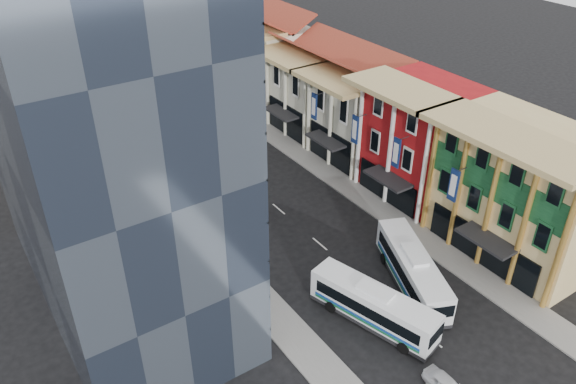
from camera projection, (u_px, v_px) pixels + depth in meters
ground at (441, 347)px, 41.36m from camera, size 200.00×200.00×0.00m
sidewalk_right at (344, 184)px, 60.82m from camera, size 3.00×90.00×0.15m
sidewalk_left at (203, 236)px, 52.80m from camera, size 3.00×90.00×0.15m
shophouse_tan at (522, 192)px, 48.30m from camera, size 8.00×14.00×12.00m
shophouse_red at (421, 140)px, 56.75m from camera, size 8.00×10.00×12.00m
shophouse_cream_near at (360, 116)px, 63.97m from camera, size 8.00×9.00×10.00m
shophouse_cream_mid at (313, 92)px, 70.31m from camera, size 8.00×9.00×10.00m
shophouse_cream_far at (269, 64)px, 77.43m from camera, size 8.00×12.00×11.00m
office_tower at (94, 125)px, 38.76m from camera, size 12.00×26.00×30.00m
office_block_far at (50, 114)px, 59.67m from camera, size 10.00×18.00×14.00m
bus_left_near at (374, 306)px, 42.64m from camera, size 5.20×10.74×3.36m
bus_left_far at (228, 174)px, 59.20m from camera, size 5.77×11.56×3.62m
bus_right at (412, 269)px, 46.12m from camera, size 6.59×11.03×3.49m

